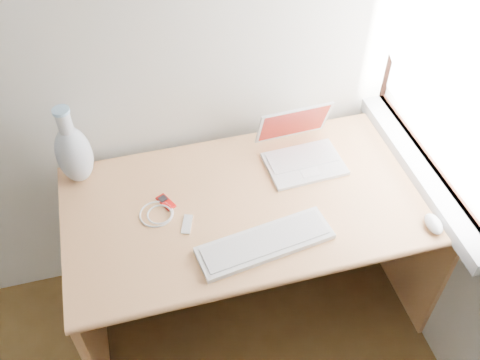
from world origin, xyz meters
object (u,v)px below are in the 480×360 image
object	(u,v)px
vase	(74,153)
desk	(250,219)
laptop	(302,150)
external_keyboard	(265,243)

from	to	relation	value
vase	desk	bearing A→B (deg)	-16.82
laptop	vase	distance (m)	0.89
vase	laptop	bearing A→B (deg)	-7.59
external_keyboard	desk	bearing A→B (deg)	75.60
desk	laptop	size ratio (longest dim) A/B	4.67
laptop	desk	bearing A→B (deg)	-164.58
desk	external_keyboard	distance (m)	0.39
external_keyboard	vase	distance (m)	0.80
desk	laptop	xyz separation A→B (m)	(0.24, 0.08, 0.27)
desk	vase	distance (m)	0.76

